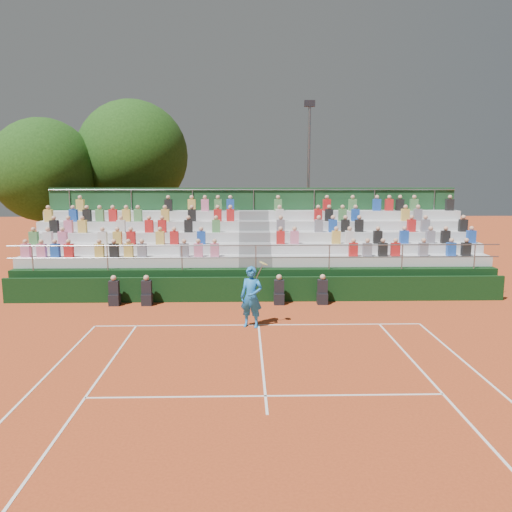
{
  "coord_description": "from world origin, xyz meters",
  "views": [
    {
      "loc": [
        -0.48,
        -16.24,
        5.01
      ],
      "look_at": [
        0.0,
        3.5,
        1.8
      ],
      "focal_mm": 35.0,
      "sensor_mm": 36.0,
      "label": 1
    }
  ],
  "objects_px": {
    "tree_east": "(133,156)",
    "tennis_player": "(251,297)",
    "tree_west": "(44,170)",
    "floodlight_mast": "(309,170)"
  },
  "relations": [
    {
      "from": "tree_west",
      "to": "floodlight_mast",
      "type": "bearing_deg",
      "value": 5.39
    },
    {
      "from": "tree_east",
      "to": "floodlight_mast",
      "type": "bearing_deg",
      "value": -4.5
    },
    {
      "from": "tree_east",
      "to": "tennis_player",
      "type": "bearing_deg",
      "value": -63.93
    },
    {
      "from": "tree_west",
      "to": "floodlight_mast",
      "type": "relative_size",
      "value": 0.88
    },
    {
      "from": "tree_west",
      "to": "tree_east",
      "type": "distance_m",
      "value": 4.93
    },
    {
      "from": "tennis_player",
      "to": "tree_west",
      "type": "distance_m",
      "value": 16.54
    },
    {
      "from": "tree_west",
      "to": "floodlight_mast",
      "type": "xyz_separation_m",
      "value": [
        14.54,
        1.37,
        0.02
      ]
    },
    {
      "from": "floodlight_mast",
      "to": "tennis_player",
      "type": "bearing_deg",
      "value": -105.1
    },
    {
      "from": "tree_west",
      "to": "tennis_player",
      "type": "bearing_deg",
      "value": -46.26
    },
    {
      "from": "floodlight_mast",
      "to": "tree_west",
      "type": "bearing_deg",
      "value": -174.61
    }
  ]
}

